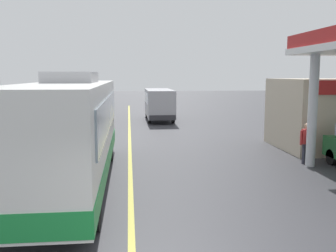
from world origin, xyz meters
name	(u,v)px	position (x,y,z in m)	size (l,w,h in m)	color
ground	(129,130)	(0.00, 20.00, 0.00)	(120.00, 120.00, 0.00)	#38383D
lane_divider_stripe	(130,144)	(0.00, 15.00, 0.00)	(0.16, 50.00, 0.01)	#D8CC4C
coach_bus_main	(69,133)	(-1.97, 7.83, 1.72)	(2.60, 11.04, 3.69)	white
minibus_opposing_lane	(159,102)	(2.38, 25.22, 1.47)	(2.04, 6.13, 2.44)	#A5A5AD
pedestrian_near_pump	(306,141)	(7.11, 9.81, 0.93)	(0.55, 0.22, 1.66)	#33333F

